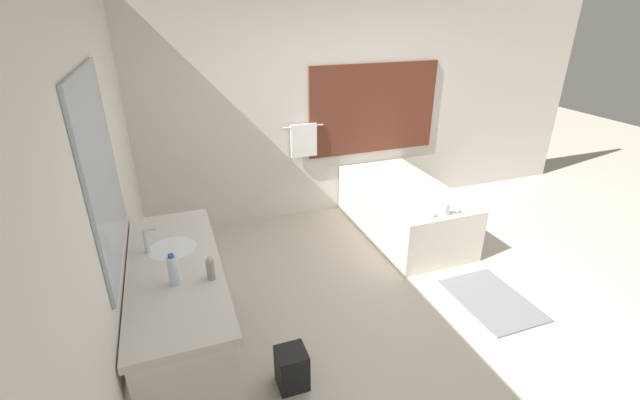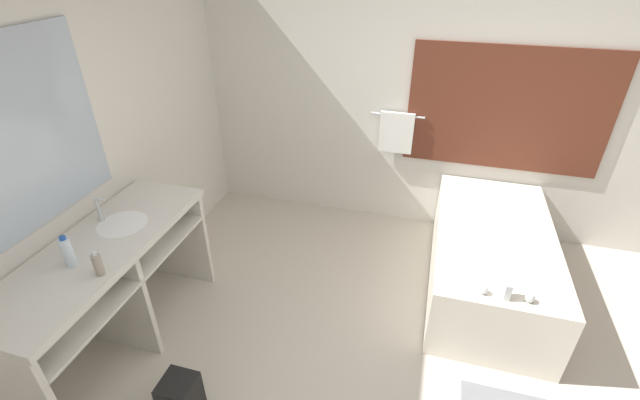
# 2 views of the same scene
# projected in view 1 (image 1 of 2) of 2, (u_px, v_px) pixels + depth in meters

# --- Properties ---
(ground_plane) EXTENTS (16.00, 16.00, 0.00)m
(ground_plane) POSITION_uv_depth(u_px,v_px,m) (413.00, 311.00, 3.77)
(ground_plane) COLOR beige
(ground_plane) RESTS_ON ground
(wall_back_with_blinds) EXTENTS (7.40, 0.13, 2.70)m
(wall_back_with_blinds) POSITION_uv_depth(u_px,v_px,m) (327.00, 107.00, 5.12)
(wall_back_with_blinds) COLOR silver
(wall_back_with_blinds) RESTS_ON ground_plane
(wall_left_with_mirror) EXTENTS (0.08, 7.40, 2.70)m
(wall_left_with_mirror) POSITION_uv_depth(u_px,v_px,m) (104.00, 211.00, 2.51)
(wall_left_with_mirror) COLOR silver
(wall_left_with_mirror) RESTS_ON ground_plane
(vanity_counter) EXTENTS (0.59, 1.61, 0.92)m
(vanity_counter) POSITION_uv_depth(u_px,v_px,m) (180.00, 295.00, 2.89)
(vanity_counter) COLOR silver
(vanity_counter) RESTS_ON ground_plane
(sink_faucet) EXTENTS (0.09, 0.04, 0.18)m
(sink_faucet) POSITION_uv_depth(u_px,v_px,m) (146.00, 241.00, 2.89)
(sink_faucet) COLOR silver
(sink_faucet) RESTS_ON vanity_counter
(bathtub) EXTENTS (0.90, 1.73, 0.70)m
(bathtub) POSITION_uv_depth(u_px,v_px,m) (403.00, 207.00, 4.96)
(bathtub) COLOR silver
(bathtub) RESTS_ON ground_plane
(water_bottle_1) EXTENTS (0.06, 0.06, 0.21)m
(water_bottle_1) POSITION_uv_depth(u_px,v_px,m) (173.00, 270.00, 2.55)
(water_bottle_1) COLOR silver
(water_bottle_1) RESTS_ON vanity_counter
(soap_dispenser) EXTENTS (0.05, 0.05, 0.16)m
(soap_dispenser) POSITION_uv_depth(u_px,v_px,m) (211.00, 269.00, 2.61)
(soap_dispenser) COLOR gray
(soap_dispenser) RESTS_ON vanity_counter
(waste_bin) EXTENTS (0.21, 0.21, 0.30)m
(waste_bin) POSITION_uv_depth(u_px,v_px,m) (292.00, 368.00, 2.98)
(waste_bin) COLOR black
(waste_bin) RESTS_ON ground_plane
(bath_mat) EXTENTS (0.59, 0.84, 0.02)m
(bath_mat) POSITION_uv_depth(u_px,v_px,m) (492.00, 300.00, 3.90)
(bath_mat) COLOR slate
(bath_mat) RESTS_ON ground_plane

